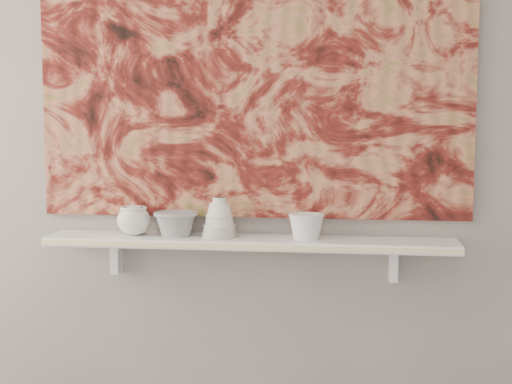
% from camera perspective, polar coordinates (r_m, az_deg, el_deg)
% --- Properties ---
extents(wall_back, '(3.60, 0.00, 3.60)m').
position_cam_1_polar(wall_back, '(2.49, -0.29, 6.27)').
color(wall_back, gray).
rests_on(wall_back, floor).
extents(shelf, '(1.40, 0.18, 0.03)m').
position_cam_1_polar(shelf, '(2.43, -0.58, -4.03)').
color(shelf, silver).
rests_on(shelf, wall_back).
extents(shelf_stripe, '(1.40, 0.01, 0.02)m').
position_cam_1_polar(shelf_stripe, '(2.34, -0.90, -4.42)').
color(shelf_stripe, beige).
rests_on(shelf_stripe, shelf).
extents(bracket_left, '(0.03, 0.06, 0.12)m').
position_cam_1_polar(bracket_left, '(2.62, -11.10, -5.09)').
color(bracket_left, silver).
rests_on(bracket_left, wall_back).
extents(bracket_right, '(0.03, 0.06, 0.12)m').
position_cam_1_polar(bracket_right, '(2.49, 10.92, -5.65)').
color(bracket_right, silver).
rests_on(bracket_right, wall_back).
extents(painting, '(1.50, 0.02, 1.10)m').
position_cam_1_polar(painting, '(2.48, -0.34, 10.66)').
color(painting, maroon).
rests_on(painting, wall_back).
extents(house_motif, '(0.09, 0.00, 0.08)m').
position_cam_1_polar(house_motif, '(2.44, 10.16, 3.41)').
color(house_motif, black).
rests_on(house_motif, painting).
extents(bowl_grey, '(0.17, 0.17, 0.09)m').
position_cam_1_polar(bowl_grey, '(2.47, -6.45, -2.52)').
color(bowl_grey, gray).
rests_on(bowl_grey, shelf).
extents(cup_cream, '(0.13, 0.13, 0.10)m').
position_cam_1_polar(cup_cream, '(2.51, -9.74, -2.25)').
color(cup_cream, silver).
rests_on(cup_cream, shelf).
extents(bell_vessel, '(0.15, 0.15, 0.14)m').
position_cam_1_polar(bell_vessel, '(2.43, -2.94, -2.03)').
color(bell_vessel, beige).
rests_on(bell_vessel, shelf).
extents(bowl_white, '(0.13, 0.13, 0.09)m').
position_cam_1_polar(bowl_white, '(2.40, 4.04, -2.75)').
color(bowl_white, white).
rests_on(bowl_white, shelf).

